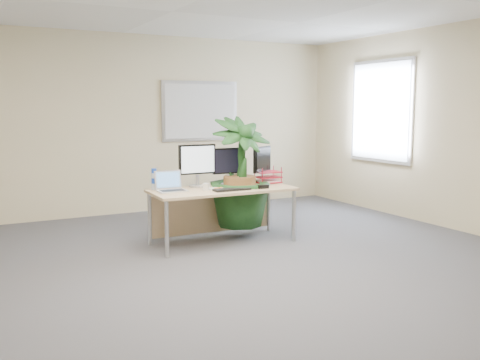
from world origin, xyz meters
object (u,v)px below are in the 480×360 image
desk (219,199)px  monitor_left (197,163)px  laptop (170,186)px  floor_plant (240,178)px  monitor_right (228,164)px

desk → monitor_left: monitor_left is taller
desk → laptop: size_ratio=5.27×
desk → floor_plant: 0.38m
monitor_right → laptop: size_ratio=1.40×
floor_plant → laptop: floor_plant is taller
monitor_left → monitor_right: monitor_left is taller
desk → laptop: bearing=177.4°
monitor_left → laptop: bearing=-159.8°
desk → floor_plant: (0.30, 0.05, 0.23)m
desk → floor_plant: size_ratio=1.15×
floor_plant → monitor_left: bearing=166.5°
monitor_right → laptop: monitor_right is taller
floor_plant → monitor_right: bearing=133.0°
monitor_left → laptop: 0.49m
desk → floor_plant: bearing=9.8°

